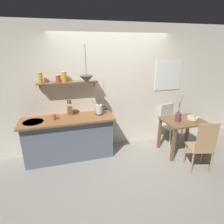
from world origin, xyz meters
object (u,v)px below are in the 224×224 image
(fruit_bowl, at_px, (193,118))
(coffee_mug_by_sink, at_px, (54,117))
(pendant_lamp, at_px, (86,79))
(twig_vase, at_px, (178,117))
(knife_block, at_px, (70,109))
(dining_table, at_px, (182,126))
(dining_chair_far, at_px, (169,121))
(electric_kettle, at_px, (99,110))
(dining_chair_near, at_px, (202,145))

(fruit_bowl, xyz_separation_m, coffee_mug_by_sink, (-2.81, 0.49, 0.14))
(pendant_lamp, bearing_deg, twig_vase, -11.53)
(coffee_mug_by_sink, bearing_deg, knife_block, 27.08)
(dining_table, distance_m, dining_chair_far, 0.57)
(knife_block, bearing_deg, pendant_lamp, -38.30)
(dining_chair_far, xyz_separation_m, pendant_lamp, (-2.00, -0.22, 1.16))
(dining_chair_far, xyz_separation_m, coffee_mug_by_sink, (-2.66, -0.12, 0.45))
(dining_chair_far, height_order, electric_kettle, electric_kettle)
(dining_chair_far, xyz_separation_m, knife_block, (-2.34, 0.04, 0.53))
(twig_vase, height_order, electric_kettle, twig_vase)
(fruit_bowl, bearing_deg, pendant_lamp, 169.83)
(pendant_lamp, bearing_deg, electric_kettle, 28.14)
(dining_chair_far, height_order, knife_block, knife_block)
(twig_vase, bearing_deg, fruit_bowl, -3.04)
(dining_chair_far, bearing_deg, pendant_lamp, -173.66)
(fruit_bowl, height_order, knife_block, knife_block)
(electric_kettle, relative_size, pendant_lamp, 0.36)
(dining_table, relative_size, fruit_bowl, 3.84)
(dining_table, bearing_deg, pendant_lamp, 170.30)
(dining_chair_near, xyz_separation_m, pendant_lamp, (-1.90, 1.04, 1.11))
(dining_table, bearing_deg, dining_chair_far, 86.72)
(dining_chair_near, height_order, electric_kettle, electric_kettle)
(knife_block, bearing_deg, dining_table, -14.62)
(fruit_bowl, xyz_separation_m, electric_kettle, (-1.90, 0.52, 0.19))
(dining_chair_far, relative_size, knife_block, 2.75)
(dining_table, relative_size, dining_chair_far, 0.93)
(pendant_lamp, bearing_deg, dining_chair_near, -28.69)
(twig_vase, bearing_deg, electric_kettle, 161.90)
(dining_table, height_order, twig_vase, twig_vase)
(electric_kettle, bearing_deg, knife_block, 167.92)
(knife_block, bearing_deg, coffee_mug_by_sink, -152.92)
(fruit_bowl, height_order, coffee_mug_by_sink, coffee_mug_by_sink)
(electric_kettle, bearing_deg, dining_chair_far, 2.78)
(fruit_bowl, bearing_deg, knife_block, 165.36)
(dining_chair_near, height_order, coffee_mug_by_sink, dining_chair_near)
(dining_table, xyz_separation_m, electric_kettle, (-1.71, 0.47, 0.38))
(twig_vase, bearing_deg, knife_block, 163.53)
(dining_table, relative_size, dining_chair_near, 0.83)
(knife_block, bearing_deg, twig_vase, -16.47)
(dining_chair_near, xyz_separation_m, coffee_mug_by_sink, (-2.55, 1.14, 0.39))
(dining_chair_near, distance_m, electric_kettle, 2.06)
(electric_kettle, relative_size, coffee_mug_by_sink, 1.76)
(electric_kettle, bearing_deg, dining_chair_near, -35.64)
(dining_chair_near, bearing_deg, fruit_bowl, 68.06)
(fruit_bowl, height_order, twig_vase, twig_vase)
(electric_kettle, bearing_deg, dining_table, -15.49)
(dining_chair_near, relative_size, twig_vase, 1.81)
(dining_table, height_order, electric_kettle, electric_kettle)
(coffee_mug_by_sink, bearing_deg, electric_kettle, 2.27)
(electric_kettle, distance_m, knife_block, 0.61)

